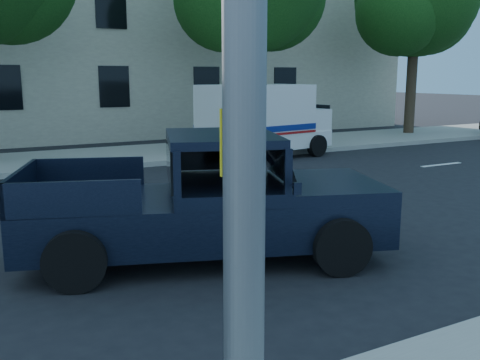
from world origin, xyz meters
The scene contains 7 objects.
ground centered at (0.00, 0.00, 0.00)m, with size 120.00×120.00×0.00m, color black.
far_sidewalk centered at (0.00, 9.20, 0.07)m, with size 60.00×4.00×0.15m, color gray.
lane_stripes centered at (2.00, 3.40, 0.01)m, with size 21.60×0.14×0.01m, color silver, non-canonical shape.
street_tree_right centered at (13.03, 9.62, 5.71)m, with size 6.00×5.20×8.60m.
building_main centered at (3.00, 16.50, 4.50)m, with size 26.00×6.00×9.00m, color beige.
pickup_truck centered at (-1.77, -0.76, 0.61)m, with size 5.43×3.50×1.81m.
mail_truck centered at (4.07, 7.24, 1.02)m, with size 4.55×2.81×2.34m.
Camera 1 is at (-4.82, -7.57, 2.61)m, focal length 40.00 mm.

